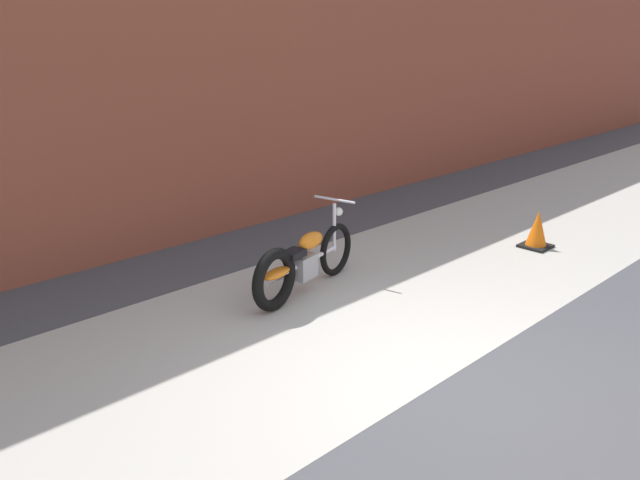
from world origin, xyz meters
TOP-DOWN VIEW (x-y plane):
  - ground_plane at (0.00, 0.00)m, footprint 80.00×80.00m
  - sidewalk_slab at (0.00, 1.75)m, footprint 36.00×3.50m
  - brick_building_wall at (0.00, 5.20)m, footprint 36.00×0.50m
  - motorcycle_orange at (0.43, 2.36)m, footprint 1.98×0.70m
  - traffic_cone at (4.06, 1.25)m, footprint 0.40×0.40m

SIDE VIEW (x-z plane):
  - ground_plane at x=0.00m, z-range 0.00..0.00m
  - sidewalk_slab at x=0.00m, z-range 0.00..0.01m
  - traffic_cone at x=4.06m, z-range -0.03..0.52m
  - motorcycle_orange at x=0.43m, z-range -0.12..0.91m
  - brick_building_wall at x=0.00m, z-range 0.00..4.60m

